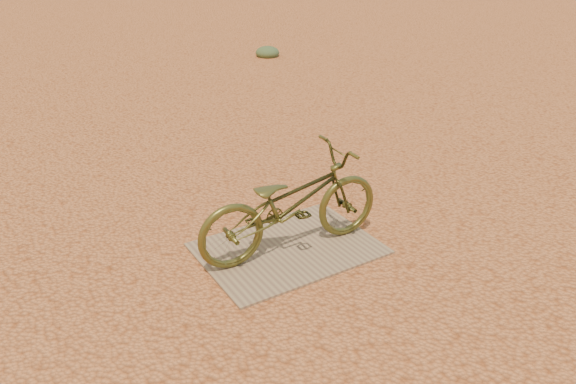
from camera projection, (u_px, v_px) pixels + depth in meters
ground at (293, 281)px, 4.52m from camera, size 120.00×120.00×0.00m
plywood_board at (288, 248)px, 4.94m from camera, size 1.51×1.09×0.02m
bicycle at (291, 203)px, 4.73m from camera, size 1.73×0.67×0.89m
kale_b at (267, 56)px, 12.06m from camera, size 0.51×0.51×0.28m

